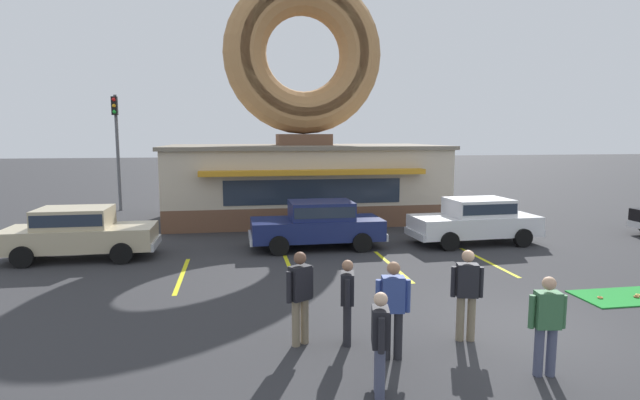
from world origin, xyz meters
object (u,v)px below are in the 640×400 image
at_px(car_navy, 318,223).
at_px(pedestrian_leather_jacket_man, 547,322).
at_px(pedestrian_beanie_man, 467,291).
at_px(trash_bin, 455,213).
at_px(pedestrian_clipboard_woman, 393,305).
at_px(car_champagne, 79,231).
at_px(pedestrian_blue_sweater_man, 347,298).
at_px(pedestrian_hooded_kid, 380,339).
at_px(pedestrian_crossing_woman, 300,293).
at_px(traffic_light_pole, 117,137).
at_px(car_white, 475,219).

relative_size(car_navy, pedestrian_leather_jacket_man, 2.81).
height_order(pedestrian_beanie_man, trash_bin, pedestrian_beanie_man).
height_order(car_navy, pedestrian_beanie_man, pedestrian_beanie_man).
height_order(pedestrian_leather_jacket_man, pedestrian_clipboard_woman, pedestrian_clipboard_woman).
distance_m(car_champagne, trash_bin, 14.63).
xyz_separation_m(car_champagne, pedestrian_beanie_man, (9.01, -7.83, 0.09)).
bearing_deg(trash_bin, car_champagne, -165.06).
distance_m(pedestrian_leather_jacket_man, pedestrian_beanie_man, 1.62).
bearing_deg(pedestrian_blue_sweater_man, pedestrian_clipboard_woman, -49.67).
height_order(pedestrian_hooded_kid, pedestrian_crossing_woman, pedestrian_crossing_woman).
distance_m(pedestrian_clipboard_woman, pedestrian_beanie_man, 1.67).
height_order(car_champagne, traffic_light_pole, traffic_light_pole).
bearing_deg(trash_bin, traffic_light_pole, 156.86).
height_order(pedestrian_blue_sweater_man, pedestrian_clipboard_woman, pedestrian_clipboard_woman).
relative_size(car_navy, trash_bin, 4.69).
height_order(pedestrian_blue_sweater_man, pedestrian_beanie_man, pedestrian_beanie_man).
bearing_deg(pedestrian_crossing_woman, car_white, 46.24).
bearing_deg(traffic_light_pole, pedestrian_clipboard_woman, -65.61).
bearing_deg(pedestrian_leather_jacket_man, pedestrian_blue_sweater_man, 148.81).
distance_m(pedestrian_clipboard_woman, traffic_light_pole, 20.59).
xyz_separation_m(car_white, pedestrian_crossing_woman, (-7.21, -7.53, 0.10)).
xyz_separation_m(car_navy, pedestrian_leather_jacket_man, (2.08, -9.59, 0.03)).
height_order(pedestrian_clipboard_woman, pedestrian_beanie_man, pedestrian_beanie_man).
relative_size(car_champagne, pedestrian_clipboard_woman, 2.67).
xyz_separation_m(car_champagne, pedestrian_clipboard_woman, (7.42, -8.35, 0.08)).
distance_m(pedestrian_blue_sweater_man, pedestrian_leather_jacket_man, 3.32).
xyz_separation_m(pedestrian_hooded_kid, traffic_light_pole, (-7.87, 19.72, 2.84)).
distance_m(car_white, traffic_light_pole, 17.68).
relative_size(pedestrian_leather_jacket_man, trash_bin, 1.67).
relative_size(pedestrian_hooded_kid, traffic_light_pole, 0.27).
height_order(pedestrian_hooded_kid, traffic_light_pole, traffic_light_pole).
xyz_separation_m(pedestrian_leather_jacket_man, pedestrian_beanie_man, (-0.63, 1.50, 0.07)).
bearing_deg(pedestrian_blue_sweater_man, pedestrian_hooded_kid, -87.95).
height_order(car_champagne, car_navy, same).
xyz_separation_m(pedestrian_hooded_kid, pedestrian_crossing_woman, (-0.92, 1.98, 0.10)).
relative_size(car_champagne, pedestrian_leather_jacket_man, 2.81).
xyz_separation_m(car_navy, pedestrian_clipboard_woman, (-0.13, -8.60, 0.08)).
bearing_deg(trash_bin, pedestrian_clipboard_woman, -118.97).
xyz_separation_m(car_champagne, car_navy, (7.55, 0.26, 0.00)).
distance_m(car_champagne, pedestrian_leather_jacket_man, 13.41).
bearing_deg(car_white, pedestrian_leather_jacket_man, -110.60).
relative_size(trash_bin, traffic_light_pole, 0.17).
bearing_deg(pedestrian_crossing_woman, pedestrian_clipboard_woman, -29.87).
distance_m(pedestrian_beanie_man, pedestrian_crossing_woman, 3.08).
relative_size(car_navy, pedestrian_beanie_man, 2.65).
xyz_separation_m(pedestrian_leather_jacket_man, traffic_light_pole, (-10.64, 19.57, 2.81)).
distance_m(pedestrian_crossing_woman, trash_bin, 13.94).
bearing_deg(pedestrian_crossing_woman, traffic_light_pole, 111.39).
distance_m(pedestrian_blue_sweater_man, traffic_light_pole, 19.69).
height_order(car_navy, pedestrian_hooded_kid, car_navy).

